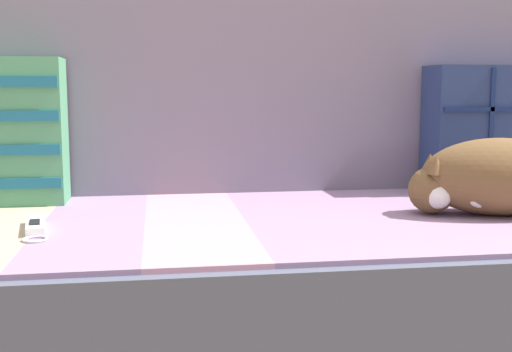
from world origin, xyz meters
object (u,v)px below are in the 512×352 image
Objects in this scene: couch at (288,292)px; sleeping_cat at (492,179)px; throw_pillow_quilted at (502,129)px; game_remote_near at (35,227)px.

sleeping_cat reaches higher than couch.
couch is 0.54m from sleeping_cat.
couch is 0.80m from throw_pillow_quilted.
couch is 4.96× the size of sleeping_cat.
game_remote_near is at bearing -169.27° from couch.
couch is at bearing 10.73° from game_remote_near.
throw_pillow_quilted is at bearing 20.03° from couch.
sleeping_cat is at bearing -11.01° from couch.
game_remote_near is at bearing -179.14° from sleeping_cat.
throw_pillow_quilted is 0.40m from sleeping_cat.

